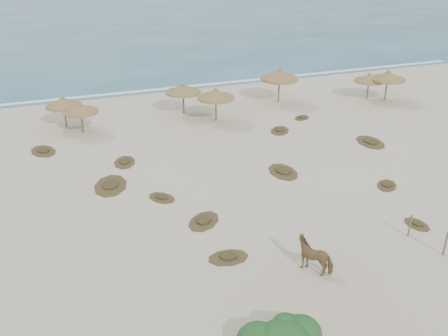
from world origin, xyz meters
The scene contains 25 objects.
ground centered at (0.00, 0.00, 0.00)m, with size 160.00×160.00×0.00m, color beige.
ocean centered at (0.00, 75.00, 0.00)m, with size 200.00×100.00×0.01m, color #24516D.
foam_line centered at (0.00, 26.00, 0.00)m, with size 70.00×0.60×0.01m, color white.
palapa_1 centered at (-6.60, 16.75, 1.86)m, with size 2.84×2.84×2.39m.
palapa_2 centered at (-7.68, 18.49, 1.93)m, with size 3.41×3.41×2.49m.
palapa_3 centered at (3.53, 15.87, 2.13)m, with size 3.82×3.82×2.74m.
palapa_4 centered at (1.60, 18.34, 2.08)m, with size 2.89×2.89×2.68m.
palapa_5 centered at (10.26, 18.49, 2.39)m, with size 3.65×3.65×3.08m.
palapa_6 centered at (18.05, 16.53, 1.90)m, with size 2.66×2.66×2.45m.
palapa_7 centered at (19.35, 15.69, 2.18)m, with size 3.12×3.12×2.81m.
horse centered at (1.17, -3.84, 0.75)m, with size 0.81×1.77×1.50m, color olive.
fence_post_near centered at (7.25, -4.97, 0.61)m, with size 0.09×0.09×1.22m, color #615A49.
fence_post_far centered at (6.78, -3.11, 0.59)m, with size 0.09×0.09×1.18m, color #615A49.
scrub_1 centered at (-6.04, 7.33, 0.05)m, with size 2.59×3.30×0.16m.
scrub_2 centered at (-3.59, 4.83, 0.05)m, with size 1.84×2.00×0.16m.
scrub_3 centered at (4.27, 5.50, 0.05)m, with size 1.71×2.58×0.16m.
scrub_4 centered at (9.15, 1.72, 0.05)m, with size 1.95×1.95×0.16m.
scrub_5 centered at (12.25, 7.72, 0.05)m, with size 1.98×2.83×0.16m.
scrub_6 centered at (-9.55, 14.07, 0.05)m, with size 2.17×2.70×0.16m.
scrub_7 centered at (7.24, 12.02, 0.05)m, with size 2.29×2.44×0.16m.
scrub_9 centered at (-2.17, 1.63, 0.05)m, with size 2.49×2.50×0.16m.
scrub_10 centered at (10.19, 14.02, 0.05)m, with size 1.81×1.66×0.16m.
scrub_11 centered at (-2.11, -1.77, 0.05)m, with size 1.96×1.35×0.16m.
scrub_12 centered at (7.88, -2.42, 0.05)m, with size 1.11×1.56×0.16m.
scrub_13 centered at (-4.68, 10.34, 0.05)m, with size 1.82×2.34×0.16m.
Camera 1 is at (-8.81, -19.34, 13.38)m, focal length 40.00 mm.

